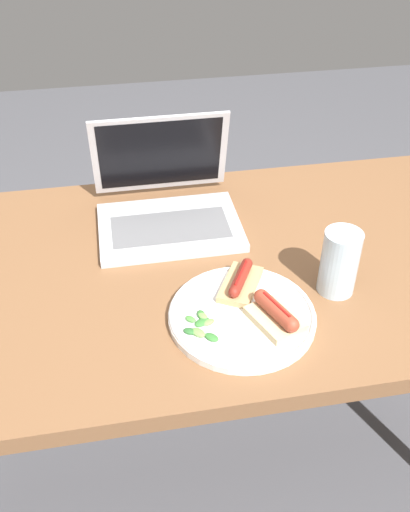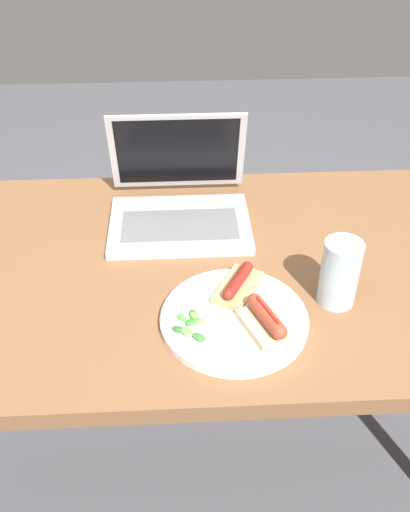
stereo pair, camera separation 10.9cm
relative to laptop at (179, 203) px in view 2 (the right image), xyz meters
name	(u,v)px [view 2 (the right image)]	position (x,y,z in m)	size (l,w,h in m)	color
ground_plane	(213,466)	(0.07, -0.17, -0.78)	(6.00, 6.00, 0.00)	#4C4C51
desk	(216,285)	(0.07, -0.17, -0.10)	(1.46, 0.72, 0.73)	brown
laptop	(179,203)	(0.00, 0.00, 0.00)	(0.31, 0.28, 0.22)	#B7B7BC
plate	(234,318)	(0.09, -0.34, -0.03)	(0.27, 0.27, 0.02)	white
sausage_toast_left	(266,320)	(0.14, -0.37, -0.01)	(0.10, 0.12, 0.04)	#D6B784
sausage_toast_middle	(238,284)	(0.11, -0.27, -0.01)	(0.11, 0.13, 0.04)	tan
salad_pile	(190,325)	(0.01, -0.36, -0.02)	(0.06, 0.09, 0.01)	#387A33
drinking_glass	(340,273)	(0.29, -0.29, 0.02)	(0.07, 0.07, 0.13)	silver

